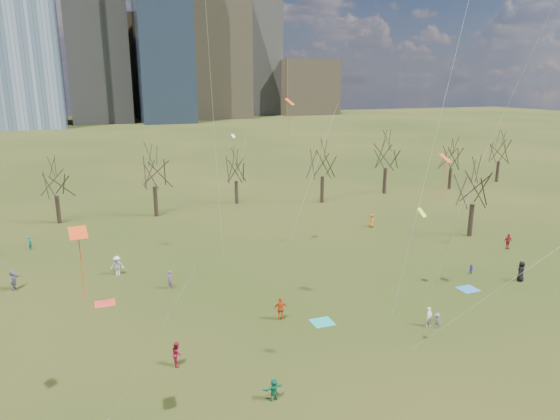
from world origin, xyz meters
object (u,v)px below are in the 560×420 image
object	(u,v)px
person_4	(281,308)
blanket_navy	(468,289)
person_2	(177,353)
blanket_teal	(322,322)
person_1	(429,317)
blanket_crimson	(105,303)

from	to	relation	value
person_4	blanket_navy	bearing A→B (deg)	-172.51
blanket_navy	person_2	bearing A→B (deg)	-173.52
blanket_teal	person_1	size ratio (longest dim) A/B	1.08
blanket_crimson	person_2	distance (m)	11.92
person_1	person_2	xyz separation A→B (m)	(-18.24, 1.40, 0.06)
person_1	person_4	bearing A→B (deg)	138.88
blanket_navy	person_4	world-z (taller)	person_4
blanket_teal	blanket_navy	distance (m)	14.54
person_1	blanket_crimson	bearing A→B (deg)	135.61
blanket_crimson	person_1	size ratio (longest dim) A/B	1.08
blanket_navy	person_1	bearing A→B (deg)	-149.72
blanket_teal	blanket_navy	world-z (taller)	same
person_1	person_4	size ratio (longest dim) A/B	0.81
blanket_crimson	person_2	size ratio (longest dim) A/B	0.99
person_1	person_2	distance (m)	18.29
person_2	person_1	bearing A→B (deg)	-91.72
blanket_teal	person_2	distance (m)	11.32
person_1	person_4	xyz separation A→B (m)	(-9.85, 4.86, 0.17)
person_2	blanket_teal	bearing A→B (deg)	-77.62
blanket_navy	person_2	world-z (taller)	person_2
person_2	blanket_crimson	bearing A→B (deg)	22.31
blanket_teal	blanket_navy	xyz separation A→B (m)	(14.50, 1.01, 0.00)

